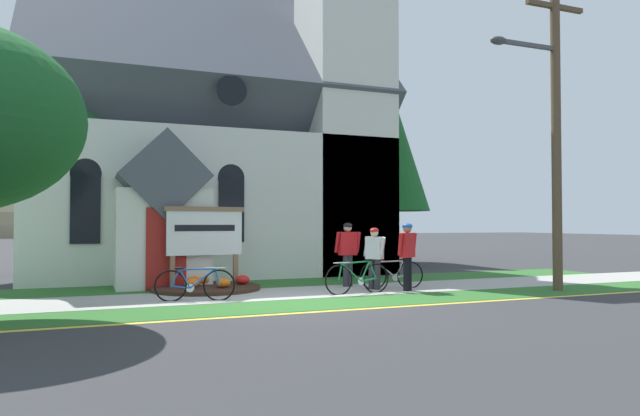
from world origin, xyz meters
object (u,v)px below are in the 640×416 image
object	(u,v)px
roadside_conifer	(386,141)
bicycle_blue	(358,278)
cyclist_in_yellow_jersey	(348,249)
utility_pole	(553,104)
bicycle_red	(195,284)
cyclist_in_red_jersey	(407,251)
cyclist_in_green_jersey	(374,254)
church_sign	(205,234)
bicycle_green	(392,274)
yard_deciduous_tree	(41,148)

from	to	relation	value
roadside_conifer	bicycle_blue	bearing A→B (deg)	-122.20
cyclist_in_yellow_jersey	utility_pole	xyz separation A→B (m)	(4.50, -2.72, 3.73)
bicycle_red	cyclist_in_red_jersey	distance (m)	5.29
bicycle_blue	cyclist_in_green_jersey	distance (m)	1.10
bicycle_red	roadside_conifer	bearing A→B (deg)	42.84
cyclist_in_red_jersey	church_sign	bearing A→B (deg)	153.48
bicycle_red	cyclist_in_green_jersey	distance (m)	4.67
bicycle_green	yard_deciduous_tree	distance (m)	11.18
cyclist_in_red_jersey	utility_pole	world-z (taller)	utility_pole
cyclist_in_green_jersey	utility_pole	distance (m)	5.94
bicycle_green	bicycle_red	bearing A→B (deg)	-175.25
cyclist_in_red_jersey	bicycle_red	bearing A→B (deg)	177.89
cyclist_in_green_jersey	yard_deciduous_tree	xyz separation A→B (m)	(-8.19, 6.03, 3.07)
cyclist_in_red_jersey	cyclist_in_yellow_jersey	bearing A→B (deg)	124.44
cyclist_in_yellow_jersey	cyclist_in_red_jersey	bearing A→B (deg)	-55.56
cyclist_in_red_jersey	roadside_conifer	xyz separation A→B (m)	(4.36, 9.10, 4.24)
bicycle_red	cyclist_in_yellow_jersey	distance (m)	4.49
bicycle_green	bicycle_blue	world-z (taller)	bicycle_blue
church_sign	yard_deciduous_tree	size ratio (longest dim) A/B	0.37
cyclist_in_green_jersey	utility_pole	size ratio (longest dim) A/B	0.19
cyclist_in_yellow_jersey	utility_pole	size ratio (longest dim) A/B	0.20
cyclist_in_green_jersey	roadside_conifer	world-z (taller)	roadside_conifer
cyclist_in_green_jersey	yard_deciduous_tree	world-z (taller)	yard_deciduous_tree
bicycle_red	cyclist_in_green_jersey	xyz separation A→B (m)	(4.62, 0.39, 0.55)
bicycle_blue	cyclist_in_yellow_jersey	size ratio (longest dim) A/B	1.03
cyclist_in_yellow_jersey	cyclist_in_green_jersey	size ratio (longest dim) A/B	1.08
cyclist_in_red_jersey	roadside_conifer	world-z (taller)	roadside_conifer
bicycle_green	church_sign	bearing A→B (deg)	159.58
bicycle_blue	cyclist_in_yellow_jersey	world-z (taller)	cyclist_in_yellow_jersey
church_sign	cyclist_in_green_jersey	world-z (taller)	church_sign
utility_pole	bicycle_blue	bearing A→B (deg)	165.40
roadside_conifer	church_sign	bearing A→B (deg)	-142.98
roadside_conifer	yard_deciduous_tree	size ratio (longest dim) A/B	1.43
bicycle_blue	utility_pole	world-z (taller)	utility_pole
cyclist_in_green_jersey	utility_pole	bearing A→B (deg)	-24.30
bicycle_green	yard_deciduous_tree	world-z (taller)	yard_deciduous_tree
bicycle_blue	cyclist_in_yellow_jersey	distance (m)	1.63
yard_deciduous_tree	utility_pole	bearing A→B (deg)	-32.63
bicycle_blue	bicycle_red	bearing A→B (deg)	176.96
bicycle_green	cyclist_in_red_jersey	size ratio (longest dim) A/B	0.99
cyclist_in_yellow_jersey	bicycle_red	bearing A→B (deg)	-163.75
roadside_conifer	bicycle_red	bearing A→B (deg)	-137.16
church_sign	roadside_conifer	xyz separation A→B (m)	(9.00, 6.79, 3.83)
utility_pole	yard_deciduous_tree	xyz separation A→B (m)	(-12.33, 7.89, -0.76)
bicycle_red	cyclist_in_green_jersey	size ratio (longest dim) A/B	1.08
roadside_conifer	cyclist_in_green_jersey	bearing A→B (deg)	-120.33
church_sign	bicycle_green	bearing A→B (deg)	-20.42
bicycle_green	cyclist_in_red_jersey	bearing A→B (deg)	-81.71
cyclist_in_green_jersey	roadside_conifer	size ratio (longest dim) A/B	0.19
utility_pole	roadside_conifer	distance (m)	10.44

